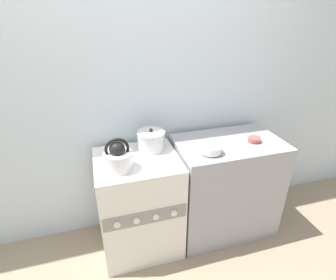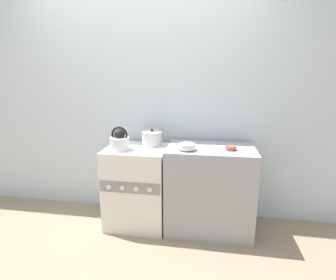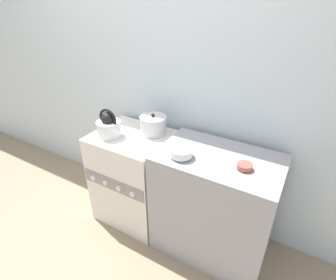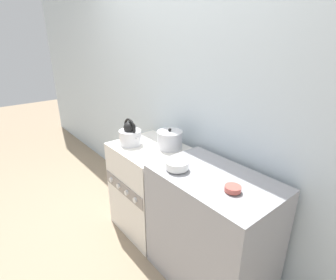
% 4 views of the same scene
% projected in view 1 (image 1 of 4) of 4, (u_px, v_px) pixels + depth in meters
% --- Properties ---
extents(ground_plane, '(12.00, 12.00, 0.00)m').
position_uv_depth(ground_plane, '(148.00, 268.00, 2.01)').
color(ground_plane, gray).
extents(wall_back, '(7.00, 0.06, 2.50)m').
position_uv_depth(wall_back, '(126.00, 88.00, 1.96)').
color(wall_back, silver).
rests_on(wall_back, ground_plane).
extents(stove, '(0.60, 0.55, 0.82)m').
position_uv_depth(stove, '(139.00, 204.00, 2.05)').
color(stove, silver).
rests_on(stove, ground_plane).
extents(counter, '(0.83, 0.53, 0.86)m').
position_uv_depth(counter, '(224.00, 186.00, 2.23)').
color(counter, '#99999E').
rests_on(counter, ground_plane).
extents(kettle, '(0.23, 0.19, 0.23)m').
position_uv_depth(kettle, '(118.00, 158.00, 1.71)').
color(kettle, silver).
rests_on(kettle, stove).
extents(cooking_pot, '(0.21, 0.21, 0.17)m').
position_uv_depth(cooking_pot, '(151.00, 140.00, 1.97)').
color(cooking_pot, silver).
rests_on(cooking_pot, stove).
extents(enamel_bowl, '(0.15, 0.15, 0.06)m').
position_uv_depth(enamel_bowl, '(211.00, 149.00, 1.85)').
color(enamel_bowl, white).
rests_on(enamel_bowl, counter).
extents(small_ceramic_bowl, '(0.10, 0.10, 0.04)m').
position_uv_depth(small_ceramic_bowl, '(254.00, 139.00, 2.02)').
color(small_ceramic_bowl, '#B75147').
rests_on(small_ceramic_bowl, counter).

